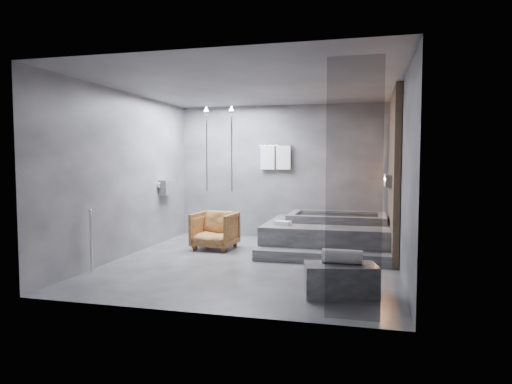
# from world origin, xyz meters

# --- Properties ---
(room) EXTENTS (5.00, 5.04, 2.82)m
(room) POSITION_xyz_m (0.40, 0.24, 1.73)
(room) COLOR #333336
(room) RESTS_ON ground
(tub_deck) EXTENTS (2.20, 2.00, 0.50)m
(tub_deck) POSITION_xyz_m (1.05, 1.45, 0.25)
(tub_deck) COLOR #38383B
(tub_deck) RESTS_ON ground
(tub_step) EXTENTS (2.20, 0.36, 0.18)m
(tub_step) POSITION_xyz_m (1.05, 0.27, 0.09)
(tub_step) COLOR #38383B
(tub_step) RESTS_ON ground
(concrete_bench) EXTENTS (0.94, 0.64, 0.39)m
(concrete_bench) POSITION_xyz_m (1.47, -1.48, 0.19)
(concrete_bench) COLOR #373739
(concrete_bench) RESTS_ON ground
(driftwood_chair) EXTENTS (0.79, 0.81, 0.69)m
(driftwood_chair) POSITION_xyz_m (-0.99, 0.94, 0.34)
(driftwood_chair) COLOR #4F2D13
(driftwood_chair) RESTS_ON ground
(rolled_towel) EXTENTS (0.48, 0.18, 0.17)m
(rolled_towel) POSITION_xyz_m (1.49, -1.44, 0.47)
(rolled_towel) COLOR white
(rolled_towel) RESTS_ON concrete_bench
(deck_towel) EXTENTS (0.30, 0.25, 0.07)m
(deck_towel) POSITION_xyz_m (0.31, 0.86, 0.54)
(deck_towel) COLOR silver
(deck_towel) RESTS_ON tub_deck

